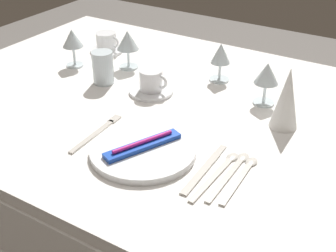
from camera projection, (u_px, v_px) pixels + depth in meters
name	position (u px, v px, depth m)	size (l,w,h in m)	color
dining_table	(199.00, 137.00, 1.37)	(1.80, 1.11, 0.74)	white
dinner_plate	(143.00, 150.00, 1.14)	(0.27, 0.27, 0.02)	white
toothbrush_package	(143.00, 145.00, 1.13)	(0.12, 0.21, 0.02)	blue
fork_outer	(98.00, 132.00, 1.23)	(0.03, 0.22, 0.00)	beige
dinner_knife	(204.00, 170.00, 1.08)	(0.03, 0.23, 0.00)	beige
spoon_soup	(220.00, 170.00, 1.08)	(0.03, 0.23, 0.01)	beige
spoon_dessert	(233.00, 170.00, 1.08)	(0.03, 0.22, 0.01)	beige
spoon_tea	(243.00, 174.00, 1.07)	(0.03, 0.21, 0.01)	beige
saucer_left	(151.00, 91.00, 1.44)	(0.14, 0.14, 0.01)	white
coffee_cup_left	(152.00, 80.00, 1.42)	(0.10, 0.07, 0.07)	white
saucer_right	(107.00, 50.00, 1.74)	(0.13, 0.13, 0.01)	white
coffee_cup_right	(107.00, 41.00, 1.72)	(0.10, 0.07, 0.07)	white
wine_glass_centre	(128.00, 42.00, 1.56)	(0.08, 0.08, 0.14)	silver
wine_glass_left	(72.00, 40.00, 1.58)	(0.07, 0.07, 0.13)	silver
wine_glass_right	(221.00, 56.00, 1.48)	(0.07, 0.07, 0.13)	silver
wine_glass_far	(267.00, 76.00, 1.33)	(0.07, 0.07, 0.13)	silver
drink_tumbler	(103.00, 69.00, 1.48)	(0.07, 0.07, 0.11)	silver
napkin_folded	(287.00, 98.00, 1.22)	(0.08, 0.08, 0.18)	white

